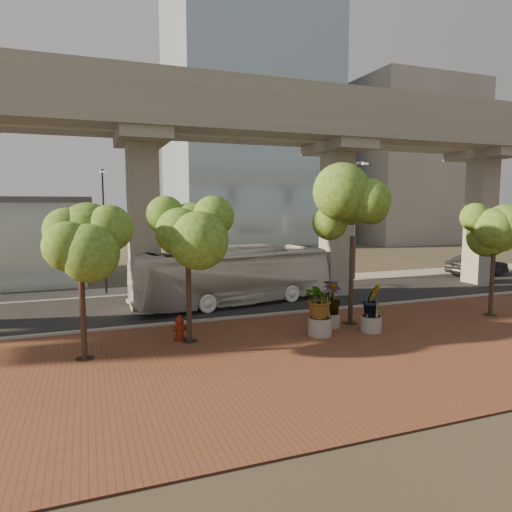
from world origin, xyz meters
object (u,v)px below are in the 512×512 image
object	(u,v)px
parked_car	(477,266)
fire_hydrant	(180,328)
transit_bus	(235,276)
planter_front	(320,301)

from	to	relation	value
parked_car	fire_hydrant	xyz separation A→B (m)	(-26.11, -9.38, -0.25)
transit_bus	fire_hydrant	bearing A→B (deg)	134.17
parked_car	fire_hydrant	distance (m)	27.74
parked_car	fire_hydrant	size ratio (longest dim) A/B	4.64
fire_hydrant	planter_front	distance (m)	6.16
transit_bus	planter_front	size ratio (longest dim) A/B	4.70
transit_bus	parked_car	distance (m)	21.99
transit_bus	fire_hydrant	size ratio (longest dim) A/B	10.94
transit_bus	fire_hydrant	distance (m)	7.55
planter_front	transit_bus	bearing A→B (deg)	101.48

